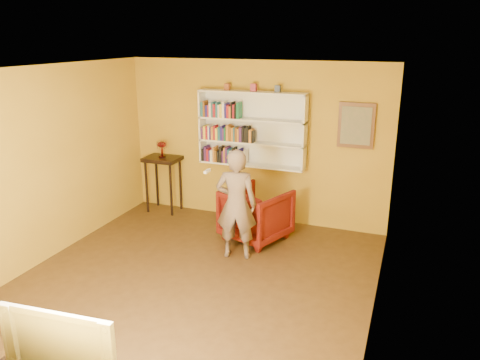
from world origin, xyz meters
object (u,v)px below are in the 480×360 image
object	(u,v)px
bookshelf	(253,129)
television	(66,337)
ruby_lustre	(162,146)
console_table	(163,167)
armchair	(256,214)
person	(236,204)

from	to	relation	value
bookshelf	television	world-z (taller)	bookshelf
ruby_lustre	television	world-z (taller)	ruby_lustre
console_table	ruby_lustre	world-z (taller)	ruby_lustre
armchair	television	world-z (taller)	television
bookshelf	console_table	world-z (taller)	bookshelf
console_table	bookshelf	bearing A→B (deg)	5.55
person	television	xyz separation A→B (m)	(-0.23, -3.23, -0.06)
armchair	television	distance (m)	3.94
television	person	bearing A→B (deg)	81.36
person	bookshelf	bearing A→B (deg)	-91.53
armchair	bookshelf	bearing A→B (deg)	-45.47
person	console_table	bearing A→B (deg)	-45.47
console_table	person	bearing A→B (deg)	-33.87
console_table	ruby_lustre	bearing A→B (deg)	104.04
console_table	person	size ratio (longest dim) A/B	0.63
armchair	person	xyz separation A→B (m)	(-0.07, -0.69, 0.39)
console_table	television	size ratio (longest dim) A/B	0.99
person	television	world-z (taller)	person
console_table	ruby_lustre	size ratio (longest dim) A/B	3.56
bookshelf	person	xyz separation A→B (m)	(0.25, -1.43, -0.80)
ruby_lustre	person	distance (m)	2.32
bookshelf	television	distance (m)	4.74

